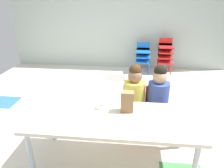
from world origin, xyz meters
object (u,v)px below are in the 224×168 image
craft_table (113,121)px  donut_powdered_on_plate (100,106)px  paper_bag_brown (127,102)px  kid_chair_blue_stack (143,55)px  seated_child_middle_seat (158,94)px  paper_plate_near_edge (100,108)px  seated_child_near_camera (134,93)px  kid_chair_red_stack (165,53)px  paper_plate_center_table (102,123)px

craft_table → donut_powdered_on_plate: bearing=134.4°
paper_bag_brown → kid_chair_blue_stack: bearing=84.6°
seated_child_middle_seat → paper_bag_brown: seated_child_middle_seat is taller
paper_plate_near_edge → seated_child_near_camera: bearing=49.4°
donut_powdered_on_plate → paper_plate_near_edge: bearing=0.0°
seated_child_middle_seat → kid_chair_red_stack: seated_child_middle_seat is taller
seated_child_near_camera → paper_bag_brown: 0.46m
seated_child_middle_seat → donut_powdered_on_plate: bearing=-147.2°
paper_bag_brown → donut_powdered_on_plate: 0.30m
kid_chair_red_stack → craft_table: bearing=-106.9°
donut_powdered_on_plate → craft_table: bearing=-45.6°
kid_chair_red_stack → paper_plate_center_table: bearing=-107.7°
craft_table → paper_bag_brown: paper_bag_brown is taller
paper_bag_brown → paper_plate_near_edge: paper_bag_brown is taller
paper_bag_brown → paper_plate_center_table: bearing=-132.1°
paper_plate_near_edge → paper_plate_center_table: same height
kid_chair_red_stack → donut_powdered_on_plate: 3.07m
craft_table → donut_powdered_on_plate: 0.23m
seated_child_near_camera → seated_child_middle_seat: bearing=0.0°
kid_chair_blue_stack → paper_bag_brown: 2.92m
seated_child_middle_seat → paper_bag_brown: bearing=-129.6°
paper_plate_near_edge → kid_chair_red_stack: bearing=69.6°
paper_bag_brown → paper_plate_near_edge: size_ratio=1.22×
kid_chair_blue_stack → kid_chair_red_stack: size_ratio=0.85×
kid_chair_red_stack → paper_bag_brown: 3.01m
kid_chair_red_stack → seated_child_near_camera: bearing=-106.1°
donut_powdered_on_plate → seated_child_near_camera: bearing=49.4°
kid_chair_blue_stack → paper_plate_center_table: 3.19m
kid_chair_blue_stack → paper_plate_center_table: kid_chair_blue_stack is taller
seated_child_near_camera → kid_chair_blue_stack: 2.47m
seated_child_middle_seat → paper_plate_near_edge: bearing=-147.2°
paper_bag_brown → paper_plate_center_table: (-0.22, -0.25, -0.11)m
craft_table → kid_chair_red_stack: kid_chair_red_stack is taller
kid_chair_blue_stack → donut_powdered_on_plate: (-0.56, -2.88, 0.18)m
seated_child_near_camera → donut_powdered_on_plate: size_ratio=7.81×
seated_child_near_camera → kid_chair_red_stack: 2.56m
paper_plate_near_edge → kid_chair_blue_stack: bearing=79.0°
kid_chair_red_stack → donut_powdered_on_plate: (-1.07, -2.88, 0.12)m
seated_child_middle_seat → donut_powdered_on_plate: seated_child_middle_seat is taller
kid_chair_red_stack → paper_plate_center_table: 3.30m
paper_plate_center_table → donut_powdered_on_plate: (-0.06, 0.27, 0.02)m
craft_table → kid_chair_blue_stack: size_ratio=2.47×
craft_table → seated_child_near_camera: seated_child_near_camera is taller
paper_plate_center_table → paper_plate_near_edge: bearing=103.2°
kid_chair_red_stack → paper_plate_near_edge: (-1.07, -2.88, 0.10)m
seated_child_middle_seat → kid_chair_red_stack: size_ratio=1.15×
paper_bag_brown → seated_child_middle_seat: bearing=50.4°
paper_plate_center_table → kid_chair_red_stack: bearing=72.3°
kid_chair_blue_stack → paper_bag_brown: bearing=-95.4°
craft_table → kid_chair_blue_stack: (0.41, 3.03, -0.11)m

